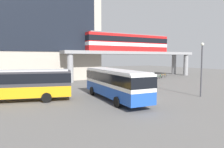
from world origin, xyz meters
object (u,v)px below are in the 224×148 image
bicycle_black (126,78)px  bicycle_orange (163,76)px  train (128,43)px  bicycle_silver (149,77)px  pedestrian_at_kerb (100,83)px  bus_secondary (15,82)px  bus_main (115,81)px  bicycle_green (159,77)px  bicycle_brown (110,81)px  bicycle_blue (143,79)px  station_building (12,28)px

bicycle_black → bicycle_orange: same height
train → bicycle_silver: size_ratio=11.80×
bicycle_silver → pedestrian_at_kerb: bearing=-156.3°
bus_secondary → bicycle_orange: (30.77, 11.25, -1.63)m
bicycle_silver → bicycle_orange: size_ratio=0.94×
bicycle_black → bus_main: bearing=-127.0°
bicycle_green → bus_main: bearing=-143.8°
pedestrian_at_kerb → bicycle_brown: bearing=47.7°
bus_secondary → bicycle_blue: 24.50m
bicycle_green → bicycle_silver: 1.96m
station_building → bicycle_black: station_building is taller
train → bicycle_brown: bearing=-143.3°
station_building → pedestrian_at_kerb: size_ratio=19.56×
bicycle_brown → bicycle_green: bearing=1.4°
train → bicycle_brown: size_ratio=11.08×
bus_secondary → bicycle_green: 28.99m
bicycle_blue → pedestrian_at_kerb: bearing=-158.0°
bicycle_blue → bicycle_silver: 3.51m
station_building → bicycle_silver: station_building is taller
bicycle_blue → bicycle_silver: (3.05, 1.73, 0.00)m
bus_main → pedestrian_at_kerb: size_ratio=6.84×
bicycle_blue → bicycle_silver: size_ratio=1.02×
bicycle_blue → bicycle_green: same height
train → bicycle_orange: (7.27, -3.31, -7.35)m
bicycle_brown → pedestrian_at_kerb: 6.56m
bicycle_blue → bicycle_black: same height
train → station_building: bearing=160.7°
bus_secondary → pedestrian_at_kerb: size_ratio=6.92×
bicycle_blue → bus_secondary: bearing=-159.3°
station_building → bus_main: 28.94m
bicycle_orange → bicycle_blue: bearing=-161.6°
bicycle_orange → pedestrian_at_kerb: (-19.31, -7.24, 0.41)m
train → bicycle_green: bearing=-53.8°
bus_main → bicycle_silver: (16.73, 14.56, -1.63)m
bicycle_orange → pedestrian_at_kerb: size_ratio=1.09×
bicycle_blue → bicycle_black: (-2.24, 2.32, 0.00)m
bus_secondary → pedestrian_at_kerb: 12.20m
bus_secondary → bicycle_brown: bearing=29.2°
bicycle_brown → bicycle_orange: same height
bicycle_brown → bicycle_orange: size_ratio=1.00×
train → bicycle_brown: train is taller
train → bicycle_blue: train is taller
bicycle_green → bicycle_orange: size_ratio=1.00×
bicycle_orange → bicycle_brown: bearing=-170.9°
bus_main → bicycle_orange: bearing=35.6°
bus_main → bicycle_black: (11.44, 15.16, -1.63)m
bus_main → bicycle_blue: size_ratio=6.52×
station_building → bicycle_brown: (14.63, -13.49, -9.91)m
bicycle_brown → bus_secondary: bearing=-150.8°
station_building → bicycle_silver: 29.20m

